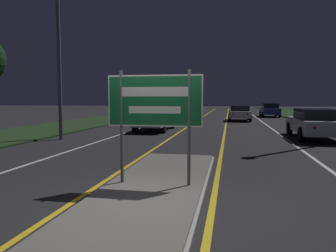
# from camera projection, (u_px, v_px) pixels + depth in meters

# --- Properties ---
(ground_plane) EXTENTS (160.00, 160.00, 0.00)m
(ground_plane) POSITION_uv_depth(u_px,v_px,m) (139.00, 207.00, 5.74)
(ground_plane) COLOR #232326
(median_island) EXTENTS (2.16, 7.59, 0.10)m
(median_island) POSITION_uv_depth(u_px,v_px,m) (155.00, 186.00, 6.98)
(median_island) COLOR #999993
(median_island) RESTS_ON ground_plane
(verge_left) EXTENTS (5.00, 100.00, 0.08)m
(verge_left) POSITION_uv_depth(u_px,v_px,m) (94.00, 121.00, 27.09)
(verge_left) COLOR #1E3319
(verge_left) RESTS_ON ground_plane
(centre_line_yellow_left) EXTENTS (0.12, 70.00, 0.01)m
(centre_line_yellow_left) POSITION_uv_depth(u_px,v_px,m) (199.00, 119.00, 30.46)
(centre_line_yellow_left) COLOR gold
(centre_line_yellow_left) RESTS_ON ground_plane
(centre_line_yellow_right) EXTENTS (0.12, 70.00, 0.01)m
(centre_line_yellow_right) POSITION_uv_depth(u_px,v_px,m) (227.00, 120.00, 29.98)
(centre_line_yellow_right) COLOR gold
(centre_line_yellow_right) RESTS_ON ground_plane
(lane_line_white_left) EXTENTS (0.12, 70.00, 0.01)m
(lane_line_white_left) POSITION_uv_depth(u_px,v_px,m) (168.00, 119.00, 31.00)
(lane_line_white_left) COLOR silver
(lane_line_white_left) RESTS_ON ground_plane
(lane_line_white_right) EXTENTS (0.12, 70.00, 0.01)m
(lane_line_white_right) POSITION_uv_depth(u_px,v_px,m) (260.00, 120.00, 29.44)
(lane_line_white_right) COLOR silver
(lane_line_white_right) RESTS_ON ground_plane
(edge_line_white_left) EXTENTS (0.10, 70.00, 0.01)m
(edge_line_white_left) POSITION_uv_depth(u_px,v_px,m) (138.00, 119.00, 31.56)
(edge_line_white_left) COLOR silver
(edge_line_white_left) RESTS_ON ground_plane
(edge_line_white_right) EXTENTS (0.10, 70.00, 0.01)m
(edge_line_white_right) POSITION_uv_depth(u_px,v_px,m) (295.00, 120.00, 28.88)
(edge_line_white_right) COLOR silver
(edge_line_white_right) RESTS_ON ground_plane
(highway_sign) EXTENTS (2.02, 0.07, 2.40)m
(highway_sign) POSITION_uv_depth(u_px,v_px,m) (155.00, 105.00, 6.83)
(highway_sign) COLOR #56565B
(highway_sign) RESTS_ON median_island
(streetlight_left_near) EXTENTS (0.48, 0.48, 9.18)m
(streetlight_left_near) POSITION_uv_depth(u_px,v_px,m) (58.00, 16.00, 14.89)
(streetlight_left_near) COLOR #56565B
(streetlight_left_near) RESTS_ON ground_plane
(car_receding_0) EXTENTS (2.02, 4.85, 1.43)m
(car_receding_0) POSITION_uv_depth(u_px,v_px,m) (315.00, 123.00, 15.52)
(car_receding_0) COLOR #B7B7BC
(car_receding_0) RESTS_ON ground_plane
(car_receding_1) EXTENTS (1.89, 4.49, 1.33)m
(car_receding_1) POSITION_uv_depth(u_px,v_px,m) (240.00, 113.00, 28.37)
(car_receding_1) COLOR silver
(car_receding_1) RESTS_ON ground_plane
(car_receding_2) EXTENTS (1.87, 4.39, 1.43)m
(car_receding_2) POSITION_uv_depth(u_px,v_px,m) (270.00, 110.00, 34.69)
(car_receding_2) COLOR navy
(car_receding_2) RESTS_ON ground_plane
(car_approaching_0) EXTENTS (1.85, 4.76, 1.44)m
(car_approaching_0) POSITION_uv_depth(u_px,v_px,m) (155.00, 118.00, 19.79)
(car_approaching_0) COLOR #B7B7BC
(car_approaching_0) RESTS_ON ground_plane
(car_approaching_1) EXTENTS (1.99, 4.46, 1.51)m
(car_approaching_1) POSITION_uv_depth(u_px,v_px,m) (181.00, 111.00, 29.08)
(car_approaching_1) COLOR #B7B7BC
(car_approaching_1) RESTS_ON ground_plane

